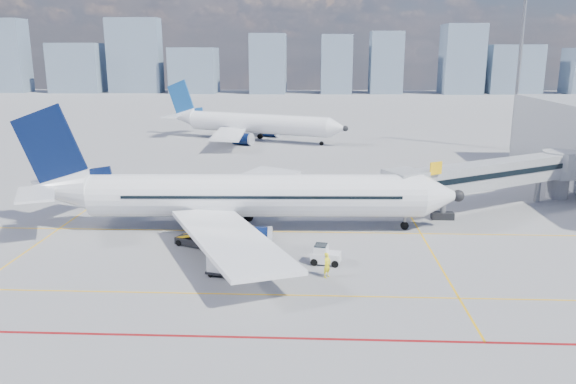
% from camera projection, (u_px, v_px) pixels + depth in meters
% --- Properties ---
extents(ground, '(420.00, 420.00, 0.00)m').
position_uv_depth(ground, '(262.00, 263.00, 44.52)').
color(ground, gray).
rests_on(ground, ground).
extents(apron_markings, '(90.00, 35.12, 0.01)m').
position_uv_depth(apron_markings, '(249.00, 282.00, 40.75)').
color(apron_markings, '#F1AE0C').
rests_on(apron_markings, ground).
extents(jet_bridge, '(23.55, 15.78, 6.30)m').
position_uv_depth(jet_bridge, '(498.00, 174.00, 58.99)').
color(jet_bridge, '#95999E').
rests_on(jet_bridge, ground).
extents(floodlight_mast_ne, '(3.20, 0.61, 25.45)m').
position_uv_depth(floodlight_mast_ne, '(519.00, 69.00, 92.90)').
color(floodlight_mast_ne, slate).
rests_on(floodlight_mast_ne, ground).
extents(distant_skyline, '(254.02, 15.95, 29.61)m').
position_uv_depth(distant_skyline, '(285.00, 64.00, 226.17)').
color(distant_skyline, slate).
rests_on(distant_skyline, ground).
extents(main_aircraft, '(41.49, 36.14, 12.09)m').
position_uv_depth(main_aircraft, '(238.00, 196.00, 52.21)').
color(main_aircraft, white).
rests_on(main_aircraft, ground).
extents(second_aircraft, '(36.20, 30.63, 11.07)m').
position_uv_depth(second_aircraft, '(251.00, 123.00, 105.48)').
color(second_aircraft, white).
rests_on(second_aircraft, ground).
extents(baggage_tug, '(2.47, 1.77, 1.57)m').
position_uv_depth(baggage_tug, '(324.00, 255.00, 44.13)').
color(baggage_tug, white).
rests_on(baggage_tug, ground).
extents(cargo_dolly, '(3.86, 2.39, 1.96)m').
position_uv_depth(cargo_dolly, '(231.00, 262.00, 41.67)').
color(cargo_dolly, black).
rests_on(cargo_dolly, ground).
extents(belt_loader, '(5.24, 3.20, 2.16)m').
position_uv_depth(belt_loader, '(197.00, 240.00, 48.17)').
color(belt_loader, black).
rests_on(belt_loader, ground).
extents(ramp_worker, '(0.79, 0.82, 1.90)m').
position_uv_depth(ramp_worker, '(327.00, 265.00, 41.47)').
color(ramp_worker, yellow).
rests_on(ramp_worker, ground).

